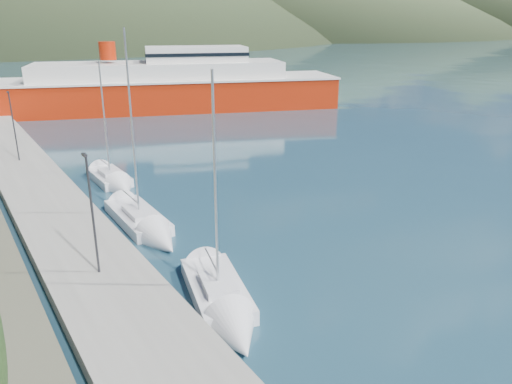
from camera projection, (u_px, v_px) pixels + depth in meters
ground at (5, 77)px, 113.56m from camera, size 1400.00×1400.00×0.00m
quay at (51, 209)px, 34.21m from camera, size 5.00×88.00×0.80m
lamp_posts at (89, 207)px, 24.36m from camera, size 0.15×48.01×6.06m
sailboat_near at (227, 312)px, 22.40m from camera, size 4.48×8.57×11.81m
sailboat_mid at (150, 230)px, 31.14m from camera, size 2.50×9.24×13.26m
sailboat_far at (116, 183)px, 39.91m from camera, size 2.40×7.27×10.65m
ferry at (163, 88)px, 72.87m from camera, size 52.05×27.84×10.22m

